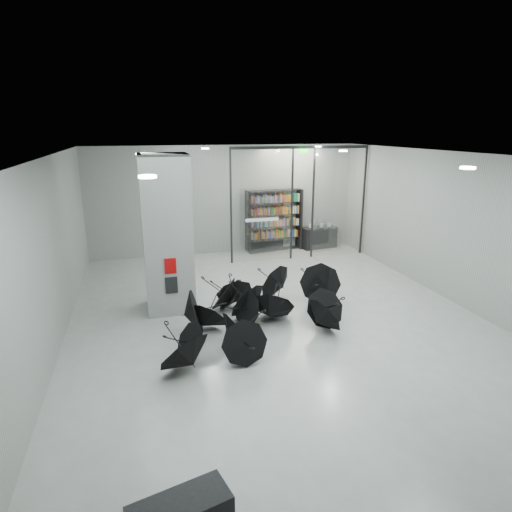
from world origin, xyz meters
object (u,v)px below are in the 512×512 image
object	(u,v)px
column	(167,234)
shop_counter	(319,237)
bookshelf	(274,220)
umbrella_cluster	(257,313)

from	to	relation	value
column	shop_counter	world-z (taller)	column
bookshelf	shop_counter	size ratio (longest dim) A/B	1.69
column	bookshelf	size ratio (longest dim) A/B	1.70
column	bookshelf	xyz separation A→B (m)	(4.34, 4.75, -0.83)
shop_counter	umbrella_cluster	distance (m)	7.58
column	umbrella_cluster	distance (m)	3.03
umbrella_cluster	shop_counter	bearing A→B (deg)	55.79
bookshelf	umbrella_cluster	size ratio (longest dim) A/B	0.42
shop_counter	column	bearing A→B (deg)	-152.01
bookshelf	column	bearing A→B (deg)	-141.59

